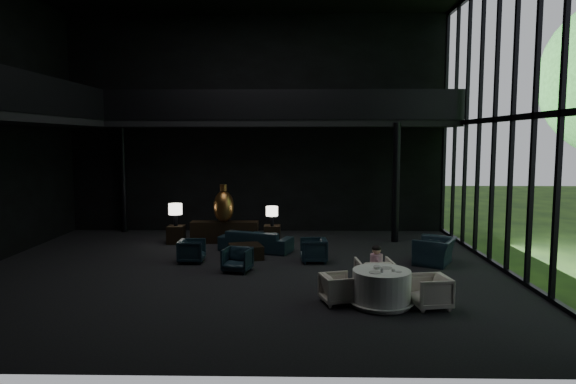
{
  "coord_description": "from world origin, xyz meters",
  "views": [
    {
      "loc": [
        1.53,
        -13.19,
        3.48
      ],
      "look_at": [
        1.25,
        0.5,
        2.05
      ],
      "focal_mm": 32.0,
      "sensor_mm": 36.0,
      "label": 1
    }
  ],
  "objects_px": {
    "lounge_armchair_east": "(314,250)",
    "lounge_armchair_west": "(192,251)",
    "dining_chair_north": "(374,273)",
    "table_lamp_left": "(175,210)",
    "bronze_urn": "(224,206)",
    "dining_chair_east": "(430,291)",
    "side_table_right": "(272,234)",
    "dining_table": "(381,290)",
    "lounge_armchair_south": "(237,260)",
    "console": "(225,232)",
    "sofa": "(256,236)",
    "dining_chair_west": "(338,289)",
    "side_table_left": "(176,235)",
    "table_lamp_right": "(272,212)",
    "coffee_table": "(246,252)",
    "child": "(376,259)",
    "window_armchair": "(435,246)"
  },
  "relations": [
    {
      "from": "dining_chair_north",
      "to": "dining_chair_east",
      "type": "bearing_deg",
      "value": 125.02
    },
    {
      "from": "side_table_left",
      "to": "dining_table",
      "type": "relative_size",
      "value": 0.43
    },
    {
      "from": "console",
      "to": "lounge_armchair_west",
      "type": "height_order",
      "value": "console"
    },
    {
      "from": "coffee_table",
      "to": "dining_chair_east",
      "type": "distance_m",
      "value": 6.05
    },
    {
      "from": "table_lamp_left",
      "to": "table_lamp_right",
      "type": "distance_m",
      "value": 3.2
    },
    {
      "from": "table_lamp_left",
      "to": "child",
      "type": "height_order",
      "value": "table_lamp_left"
    },
    {
      "from": "bronze_urn",
      "to": "child",
      "type": "height_order",
      "value": "bronze_urn"
    },
    {
      "from": "table_lamp_right",
      "to": "child",
      "type": "height_order",
      "value": "table_lamp_right"
    },
    {
      "from": "dining_chair_east",
      "to": "lounge_armchair_south",
      "type": "bearing_deg",
      "value": -131.92
    },
    {
      "from": "side_table_left",
      "to": "window_armchair",
      "type": "bearing_deg",
      "value": -18.96
    },
    {
      "from": "bronze_urn",
      "to": "side_table_right",
      "type": "distance_m",
      "value": 1.87
    },
    {
      "from": "coffee_table",
      "to": "dining_chair_east",
      "type": "height_order",
      "value": "dining_chair_east"
    },
    {
      "from": "table_lamp_left",
      "to": "lounge_armchair_west",
      "type": "relative_size",
      "value": 1.13
    },
    {
      "from": "console",
      "to": "dining_chair_east",
      "type": "relative_size",
      "value": 3.12
    },
    {
      "from": "side_table_right",
      "to": "console",
      "type": "bearing_deg",
      "value": 178.89
    },
    {
      "from": "side_table_left",
      "to": "lounge_armchair_west",
      "type": "height_order",
      "value": "lounge_armchair_west"
    },
    {
      "from": "coffee_table",
      "to": "child",
      "type": "height_order",
      "value": "child"
    },
    {
      "from": "window_armchair",
      "to": "child",
      "type": "height_order",
      "value": "child"
    },
    {
      "from": "side_table_left",
      "to": "sofa",
      "type": "bearing_deg",
      "value": -21.95
    },
    {
      "from": "side_table_left",
      "to": "coffee_table",
      "type": "relative_size",
      "value": 0.66
    },
    {
      "from": "table_lamp_right",
      "to": "dining_chair_north",
      "type": "bearing_deg",
      "value": -63.5
    },
    {
      "from": "bronze_urn",
      "to": "dining_chair_east",
      "type": "distance_m",
      "value": 8.31
    },
    {
      "from": "side_table_right",
      "to": "dining_chair_north",
      "type": "height_order",
      "value": "dining_chair_north"
    },
    {
      "from": "lounge_armchair_east",
      "to": "lounge_armchair_west",
      "type": "bearing_deg",
      "value": -91.89
    },
    {
      "from": "side_table_right",
      "to": "dining_table",
      "type": "relative_size",
      "value": 0.43
    },
    {
      "from": "dining_chair_north",
      "to": "table_lamp_left",
      "type": "bearing_deg",
      "value": -46.91
    },
    {
      "from": "lounge_armchair_south",
      "to": "child",
      "type": "height_order",
      "value": "child"
    },
    {
      "from": "window_armchair",
      "to": "coffee_table",
      "type": "xyz_separation_m",
      "value": [
        -5.31,
        0.6,
        -0.32
      ]
    },
    {
      "from": "dining_chair_north",
      "to": "sofa",
      "type": "bearing_deg",
      "value": -58.51
    },
    {
      "from": "coffee_table",
      "to": "side_table_left",
      "type": "bearing_deg",
      "value": 140.49
    },
    {
      "from": "side_table_left",
      "to": "table_lamp_right",
      "type": "relative_size",
      "value": 0.91
    },
    {
      "from": "dining_table",
      "to": "lounge_armchair_east",
      "type": "bearing_deg",
      "value": 109.23
    },
    {
      "from": "table_lamp_left",
      "to": "child",
      "type": "xyz_separation_m",
      "value": [
        5.85,
        -5.23,
        -0.37
      ]
    },
    {
      "from": "lounge_armchair_west",
      "to": "lounge_armchair_south",
      "type": "relative_size",
      "value": 1.04
    },
    {
      "from": "sofa",
      "to": "dining_chair_north",
      "type": "relative_size",
      "value": 2.78
    },
    {
      "from": "dining_chair_west",
      "to": "bronze_urn",
      "type": "bearing_deg",
      "value": 12.7
    },
    {
      "from": "child",
      "to": "coffee_table",
      "type": "bearing_deg",
      "value": -43.7
    },
    {
      "from": "side_table_right",
      "to": "lounge_armchair_south",
      "type": "height_order",
      "value": "lounge_armchair_south"
    },
    {
      "from": "table_lamp_left",
      "to": "sofa",
      "type": "relative_size",
      "value": 0.31
    },
    {
      "from": "side_table_right",
      "to": "dining_table",
      "type": "bearing_deg",
      "value": -67.82
    },
    {
      "from": "dining_table",
      "to": "table_lamp_left",
      "type": "bearing_deg",
      "value": 132.95
    },
    {
      "from": "sofa",
      "to": "lounge_armchair_west",
      "type": "bearing_deg",
      "value": 60.5
    },
    {
      "from": "lounge_armchair_west",
      "to": "console",
      "type": "bearing_deg",
      "value": -10.96
    },
    {
      "from": "dining_table",
      "to": "child",
      "type": "distance_m",
      "value": 1.1
    },
    {
      "from": "table_lamp_right",
      "to": "lounge_armchair_west",
      "type": "bearing_deg",
      "value": -129.2
    },
    {
      "from": "child",
      "to": "table_lamp_right",
      "type": "bearing_deg",
      "value": -63.2
    },
    {
      "from": "dining_chair_north",
      "to": "child",
      "type": "xyz_separation_m",
      "value": [
        0.04,
        -0.01,
        0.32
      ]
    },
    {
      "from": "table_lamp_left",
      "to": "lounge_armchair_west",
      "type": "bearing_deg",
      "value": -67.62
    },
    {
      "from": "lounge_armchair_east",
      "to": "dining_chair_west",
      "type": "distance_m",
      "value": 3.64
    },
    {
      "from": "side_table_right",
      "to": "lounge_armchair_south",
      "type": "distance_m",
      "value": 3.82
    }
  ]
}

